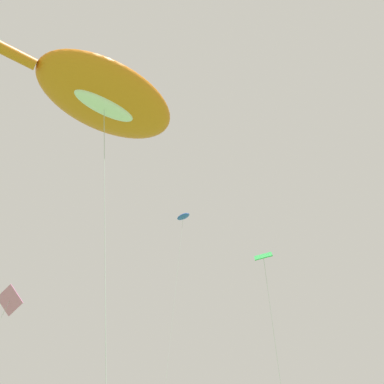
% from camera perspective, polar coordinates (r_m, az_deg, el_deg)
% --- Properties ---
extents(big_show_kite, '(12.54, 7.98, 17.27)m').
position_cam_1_polar(big_show_kite, '(18.68, -12.32, 12.58)').
color(big_show_kite, orange).
rests_on(big_show_kite, ground).
extents(small_kite_diamond_red, '(0.97, 4.00, 12.63)m').
position_cam_1_polar(small_kite_diamond_red, '(24.01, -23.40, -13.78)').
color(small_kite_diamond_red, pink).
rests_on(small_kite_diamond_red, ground).
extents(small_kite_box_yellow, '(0.97, 2.60, 22.44)m').
position_cam_1_polar(small_kite_box_yellow, '(32.83, -1.21, -3.71)').
color(small_kite_box_yellow, blue).
rests_on(small_kite_box_yellow, ground).
extents(small_kite_streamer_purple, '(3.95, 1.53, 14.01)m').
position_cam_1_polar(small_kite_streamer_purple, '(21.83, 9.69, -10.15)').
color(small_kite_streamer_purple, green).
rests_on(small_kite_streamer_purple, ground).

